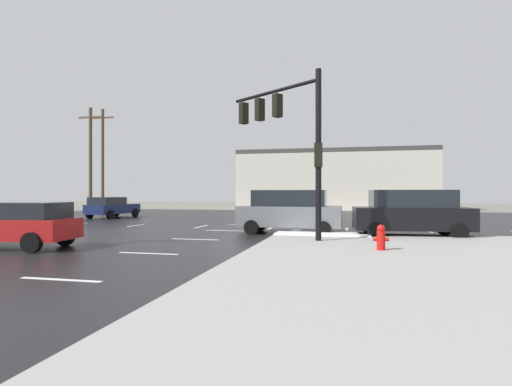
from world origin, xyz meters
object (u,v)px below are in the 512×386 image
suv_black (411,212)px  sedan_navy (112,207)px  utility_pole_distant (103,159)px  fire_hydrant (381,237)px  sedan_red (13,224)px  traffic_signal_mast (288,128)px  suv_grey (290,211)px  utility_pole_far (90,159)px

suv_black → sedan_navy: 22.32m
sedan_navy → utility_pole_distant: 9.08m
fire_hydrant → utility_pole_distant: utility_pole_distant is taller
sedan_navy → utility_pole_distant: bearing=43.5°
sedan_red → traffic_signal_mast: bearing=-158.1°
suv_grey → utility_pole_far: bearing=-31.1°
suv_grey → utility_pole_far: utility_pole_far is taller
suv_grey → fire_hydrant: bearing=122.5°
suv_grey → suv_black: bearing=174.0°
traffic_signal_mast → sedan_navy: 19.53m
sedan_red → utility_pole_distant: bearing=-68.6°
sedan_navy → sedan_red: size_ratio=1.00×
sedan_navy → sedan_red: same height
suv_black → sedan_navy: (-20.27, 9.34, -0.24)m
suv_black → sedan_navy: size_ratio=1.06×
traffic_signal_mast → utility_pole_distant: 27.02m
traffic_signal_mast → sedan_red: (-8.84, -4.57, -3.68)m
suv_grey → utility_pole_distant: (-19.87, 15.10, 4.01)m
sedan_red → utility_pole_far: utility_pole_far is taller
suv_grey → utility_pole_distant: utility_pole_distant is taller
sedan_navy → sedan_red: (6.45, -16.16, 0.00)m
suv_black → utility_pole_distant: size_ratio=0.51×
traffic_signal_mast → sedan_red: traffic_signal_mast is taller
suv_grey → sedan_red: (-8.48, -7.38, -0.24)m
sedan_red → utility_pole_distant: utility_pole_distant is taller
suv_grey → utility_pole_distant: size_ratio=0.50×
fire_hydrant → sedan_red: bearing=-172.9°
suv_grey → sedan_navy: suv_grey is taller
suv_black → utility_pole_far: utility_pole_far is taller
suv_black → sedan_red: 15.41m
fire_hydrant → utility_pole_distant: size_ratio=0.08×
utility_pole_far → utility_pole_distant: (-1.45, 3.94, 0.36)m
sedan_navy → sedan_red: 17.39m
suv_black → sedan_red: (-13.82, -6.82, -0.24)m
utility_pole_far → traffic_signal_mast: bearing=-36.6°
sedan_red → utility_pole_distant: (-11.39, 22.48, 4.25)m
utility_pole_distant → suv_black: bearing=-31.8°
sedan_navy → suv_black: bearing=-109.3°
sedan_navy → utility_pole_distant: size_ratio=0.48×
suv_black → sedan_navy: suv_black is taller
traffic_signal_mast → utility_pole_far: utility_pole_far is taller
sedan_red → suv_black: bearing=-159.2°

